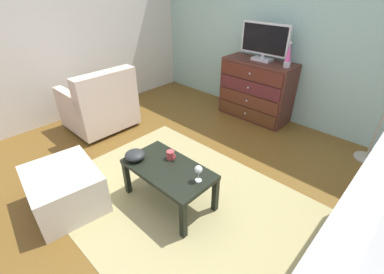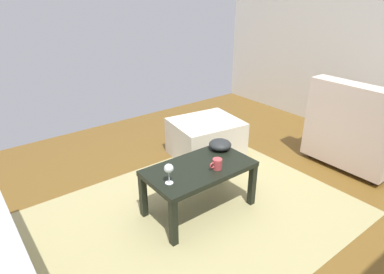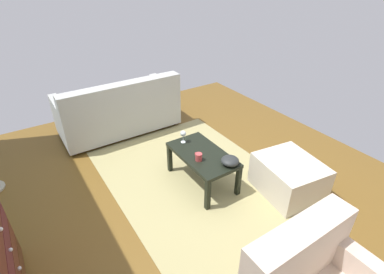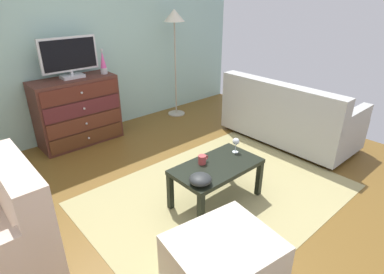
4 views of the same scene
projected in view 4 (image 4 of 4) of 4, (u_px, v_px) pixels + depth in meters
ground_plane at (192, 196)px, 3.25m from camera, size 5.48×5.00×0.05m
wall_accent_rear at (80, 34)px, 4.17m from camera, size 5.48×0.12×2.77m
area_rug at (219, 194)px, 3.22m from camera, size 2.60×1.90×0.01m
dresser at (78, 111)px, 4.17m from camera, size 1.06×0.49×0.90m
tv at (69, 57)px, 3.89m from camera, size 0.72×0.18×0.51m
lava_lamp at (103, 63)px, 4.15m from camera, size 0.09×0.09×0.33m
coffee_table at (217, 170)px, 2.98m from camera, size 0.87×0.48×0.42m
wine_glass at (236, 142)px, 3.14m from camera, size 0.07×0.07×0.16m
mug at (202, 159)px, 2.96m from camera, size 0.11×0.08×0.09m
bowl_decorative at (200, 179)px, 2.65m from camera, size 0.20×0.20×0.09m
couch_large at (287, 117)px, 4.26m from camera, size 0.85×1.76×0.87m
ottoman at (223, 264)px, 2.15m from camera, size 0.78×0.69×0.41m
standing_lamp at (174, 26)px, 4.72m from camera, size 0.32×0.32×1.67m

